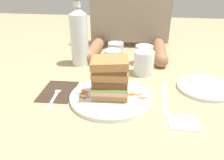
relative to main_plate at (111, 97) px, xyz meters
The scene contains 28 objects.
ground_plane 0.02m from the main_plate, 69.63° to the left, with size 3.00×3.00×0.00m, color tan.
main_plate is the anchor object (origin of this frame).
sandwich 0.07m from the main_plate, 115.18° to the right, with size 0.12×0.11×0.13m.
carrot_shred_0 0.09m from the main_plate, 160.96° to the right, with size 0.00×0.00×0.03m, color orange.
carrot_shred_1 0.10m from the main_plate, behind, with size 0.00×0.00×0.03m, color orange.
carrot_shred_2 0.09m from the main_plate, behind, with size 0.00×0.00×0.03m, color orange.
carrot_shred_3 0.09m from the main_plate, 161.63° to the right, with size 0.00×0.00×0.03m, color orange.
carrot_shred_4 0.09m from the main_plate, behind, with size 0.00×0.00×0.02m, color orange.
carrot_shred_5 0.10m from the main_plate, behind, with size 0.00×0.00×0.03m, color orange.
carrot_shred_6 0.09m from the main_plate, behind, with size 0.00×0.00×0.03m, color orange.
carrot_shred_7 0.11m from the main_plate, ahead, with size 0.00×0.00×0.03m, color orange.
carrot_shred_8 0.08m from the main_plate, ahead, with size 0.00×0.00×0.03m, color orange.
carrot_shred_9 0.07m from the main_plate, ahead, with size 0.00×0.00×0.03m, color orange.
carrot_shred_10 0.10m from the main_plate, 12.22° to the left, with size 0.00×0.00×0.02m, color orange.
carrot_shred_11 0.10m from the main_plate, ahead, with size 0.00×0.00×0.03m, color orange.
carrot_shred_12 0.07m from the main_plate, ahead, with size 0.00×0.00×0.03m, color orange.
carrot_shred_13 0.07m from the main_plate, 10.33° to the left, with size 0.00×0.00×0.02m, color orange.
carrot_shred_14 0.10m from the main_plate, ahead, with size 0.00×0.00×0.03m, color orange.
napkin_dark 0.19m from the main_plate, behind, with size 0.11×0.15×0.00m, color #38281E.
fork 0.19m from the main_plate, behind, with size 0.03×0.17×0.00m.
knife 0.18m from the main_plate, ahead, with size 0.02×0.20×0.00m.
juice_glass 0.24m from the main_plate, 64.16° to the left, with size 0.08×0.08×0.10m.
water_bottle 0.35m from the main_plate, 122.57° to the left, with size 0.08×0.08×0.29m.
empty_tumbler_0 0.36m from the main_plate, 94.69° to the left, with size 0.07×0.07×0.08m, color silver.
empty_tumbler_1 0.27m from the main_plate, 96.64° to the left, with size 0.07×0.07×0.08m, color silver.
empty_tumbler_2 0.34m from the main_plate, 72.34° to the left, with size 0.08×0.08×0.08m, color silver.
side_plate 0.34m from the main_plate, 19.12° to the left, with size 0.19×0.19×0.01m, color white.
napkin_pink 0.24m from the main_plate, 24.27° to the right, with size 0.08×0.07×0.00m, color pink.
Camera 1 is at (0.08, -0.61, 0.37)m, focal length 34.12 mm.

